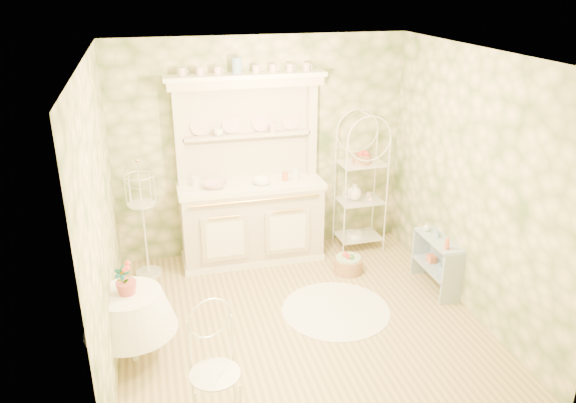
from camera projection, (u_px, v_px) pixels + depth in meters
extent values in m
plane|color=tan|center=(300.00, 322.00, 5.79)|extent=(3.60, 3.60, 0.00)
plane|color=white|center=(303.00, 54.00, 4.78)|extent=(3.60, 3.60, 0.00)
plane|color=beige|center=(102.00, 220.00, 4.87)|extent=(3.60, 3.60, 0.00)
plane|color=beige|center=(471.00, 185.00, 5.70)|extent=(3.60, 3.60, 0.00)
plane|color=beige|center=(262.00, 148.00, 6.90)|extent=(3.60, 3.60, 0.00)
plane|color=beige|center=(375.00, 300.00, 3.67)|extent=(3.60, 3.60, 0.00)
cube|color=beige|center=(251.00, 172.00, 6.68)|extent=(1.87, 0.61, 2.29)
cube|color=white|center=(361.00, 180.00, 7.07)|extent=(0.58, 0.42, 1.85)
cube|color=#9AAEBE|center=(437.00, 263.00, 6.32)|extent=(0.31, 0.74, 0.63)
cylinder|color=white|center=(131.00, 324.00, 5.08)|extent=(0.88, 0.88, 0.78)
cube|color=white|center=(215.00, 376.00, 4.36)|extent=(0.49, 0.49, 0.88)
cube|color=white|center=(143.00, 220.00, 6.46)|extent=(0.36, 0.36, 1.41)
cylinder|color=#AC7955|center=(348.00, 263.00, 6.73)|extent=(0.48, 0.48, 0.24)
cylinder|color=white|center=(336.00, 310.00, 6.00)|extent=(1.37, 1.37, 0.01)
imported|color=white|center=(215.00, 187.00, 6.59)|extent=(0.35, 0.35, 0.07)
imported|color=white|center=(262.00, 184.00, 6.70)|extent=(0.28, 0.28, 0.07)
imported|color=white|center=(218.00, 133.00, 6.56)|extent=(0.14, 0.14, 0.09)
imported|color=white|center=(273.00, 129.00, 6.72)|extent=(0.13, 0.13, 0.10)
imported|color=#3F7238|center=(122.00, 281.00, 4.90)|extent=(0.17, 0.14, 0.27)
imported|color=#CC653B|center=(447.00, 243.00, 5.96)|extent=(0.06, 0.06, 0.15)
imported|color=#6E91B9|center=(438.00, 234.00, 6.23)|extent=(0.05, 0.05, 0.09)
imported|color=silver|center=(427.00, 228.00, 6.39)|extent=(0.08, 0.08, 0.10)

